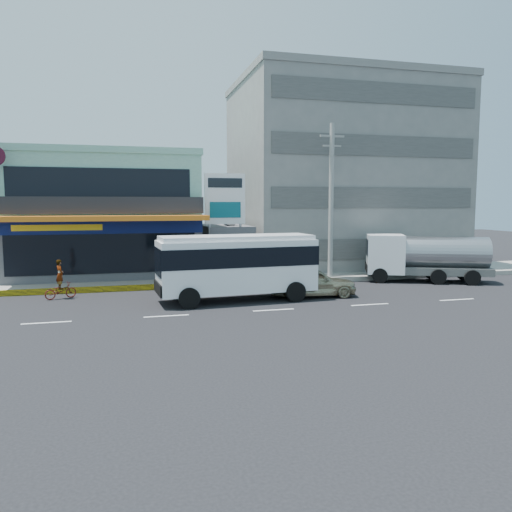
{
  "coord_description": "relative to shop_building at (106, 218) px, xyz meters",
  "views": [
    {
      "loc": [
        -6.64,
        -22.16,
        5.03
      ],
      "look_at": [
        0.07,
        3.58,
        2.2
      ],
      "focal_mm": 35.0,
      "sensor_mm": 36.0,
      "label": 1
    }
  ],
  "objects": [
    {
      "name": "ground",
      "position": [
        8.0,
        -13.95,
        -4.0
      ],
      "size": [
        120.0,
        120.0,
        0.0
      ],
      "primitive_type": "plane",
      "color": "black",
      "rests_on": "ground"
    },
    {
      "name": "sidewalk",
      "position": [
        13.0,
        -4.45,
        -3.85
      ],
      "size": [
        70.0,
        5.0,
        0.3
      ],
      "primitive_type": "cube",
      "color": "gray",
      "rests_on": "ground"
    },
    {
      "name": "shop_building",
      "position": [
        0.0,
        0.0,
        0.0
      ],
      "size": [
        12.4,
        11.7,
        8.0
      ],
      "color": "#434348",
      "rests_on": "ground"
    },
    {
      "name": "concrete_building",
      "position": [
        18.0,
        1.05,
        3.0
      ],
      "size": [
        16.0,
        12.0,
        14.0
      ],
      "primitive_type": "cube",
      "color": "gray",
      "rests_on": "ground"
    },
    {
      "name": "gap_structure",
      "position": [
        8.0,
        -1.95,
        -2.25
      ],
      "size": [
        3.0,
        6.0,
        3.5
      ],
      "primitive_type": "cube",
      "color": "#434348",
      "rests_on": "ground"
    },
    {
      "name": "satellite_dish",
      "position": [
        8.0,
        -2.95,
        -0.42
      ],
      "size": [
        1.5,
        1.5,
        0.15
      ],
      "primitive_type": "cylinder",
      "color": "slate",
      "rests_on": "gap_structure"
    },
    {
      "name": "billboard",
      "position": [
        7.5,
        -4.75,
        0.93
      ],
      "size": [
        2.6,
        0.18,
        6.9
      ],
      "color": "gray",
      "rests_on": "ground"
    },
    {
      "name": "utility_pole_near",
      "position": [
        14.0,
        -6.55,
        1.15
      ],
      "size": [
        1.6,
        0.3,
        10.0
      ],
      "color": "#999993",
      "rests_on": "ground"
    },
    {
      "name": "minibus",
      "position": [
        6.84,
        -11.22,
        -1.98
      ],
      "size": [
        8.24,
        3.29,
        3.38
      ],
      "color": "white",
      "rests_on": "ground"
    },
    {
      "name": "sedan",
      "position": [
        11.0,
        -11.18,
        -3.2
      ],
      "size": [
        4.8,
        2.28,
        1.59
      ],
      "primitive_type": "imported",
      "rotation": [
        0.0,
        0.0,
        1.48
      ],
      "color": "tan",
      "rests_on": "ground"
    },
    {
      "name": "tanker_truck",
      "position": [
        19.7,
        -8.09,
        -2.39
      ],
      "size": [
        7.85,
        5.09,
        3.0
      ],
      "color": "white",
      "rests_on": "ground"
    },
    {
      "name": "motorcycle_rider",
      "position": [
        -2.08,
        -8.41,
        -3.31
      ],
      "size": [
        1.71,
        1.2,
        2.08
      ],
      "color": "#4C100A",
      "rests_on": "ground"
    }
  ]
}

